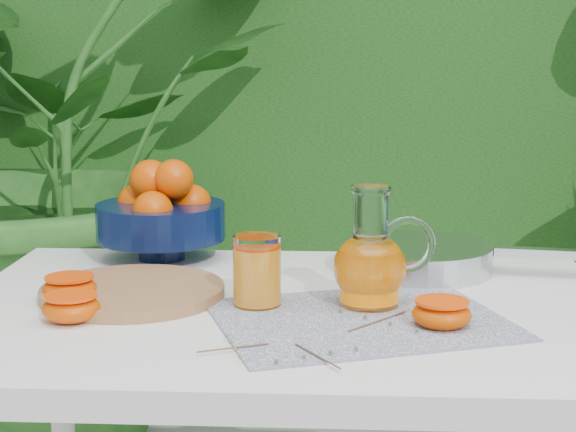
# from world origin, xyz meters

# --- Properties ---
(hedge_backdrop) EXTENTS (8.00, 1.65, 2.50)m
(hedge_backdrop) POSITION_xyz_m (0.06, 2.06, 1.19)
(hedge_backdrop) COLOR #154814
(hedge_backdrop) RESTS_ON ground
(potted_plant_left) EXTENTS (2.46, 2.46, 1.74)m
(potted_plant_left) POSITION_xyz_m (-0.91, 1.21, 0.87)
(potted_plant_left) COLOR #235C1F
(potted_plant_left) RESTS_ON ground
(white_table) EXTENTS (1.00, 0.70, 0.75)m
(white_table) POSITION_xyz_m (-0.11, -0.01, 0.67)
(white_table) COLOR white
(white_table) RESTS_ON ground
(placemat) EXTENTS (0.47, 0.42, 0.00)m
(placemat) POSITION_xyz_m (-0.00, -0.08, 0.75)
(placemat) COLOR #0D1B4E
(placemat) RESTS_ON white_table
(cutting_board) EXTENTS (0.35, 0.35, 0.02)m
(cutting_board) POSITION_xyz_m (-0.35, 0.02, 0.76)
(cutting_board) COLOR olive
(cutting_board) RESTS_ON white_table
(fruit_bowl) EXTENTS (0.24, 0.24, 0.18)m
(fruit_bowl) POSITION_xyz_m (-0.35, 0.27, 0.83)
(fruit_bowl) COLOR black
(fruit_bowl) RESTS_ON white_table
(juice_pitcher) EXTENTS (0.16, 0.13, 0.18)m
(juice_pitcher) POSITION_xyz_m (0.02, -0.02, 0.82)
(juice_pitcher) COLOR white
(juice_pitcher) RESTS_ON white_table
(juice_tumbler) EXTENTS (0.09, 0.09, 0.10)m
(juice_tumbler) POSITION_xyz_m (-0.15, -0.02, 0.80)
(juice_tumbler) COLOR white
(juice_tumbler) RESTS_ON white_table
(saute_pan) EXTENTS (0.47, 0.29, 0.05)m
(saute_pan) POSITION_xyz_m (0.11, 0.20, 0.78)
(saute_pan) COLOR silver
(saute_pan) RESTS_ON white_table
(orange_halves) EXTENTS (0.64, 0.19, 0.04)m
(orange_halves) POSITION_xyz_m (-0.24, -0.07, 0.77)
(orange_halves) COLOR #CF4C02
(orange_halves) RESTS_ON white_table
(thyme_sprigs) EXTENTS (0.28, 0.23, 0.01)m
(thyme_sprigs) POSITION_xyz_m (-0.06, -0.19, 0.76)
(thyme_sprigs) COLOR brown
(thyme_sprigs) RESTS_ON white_table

